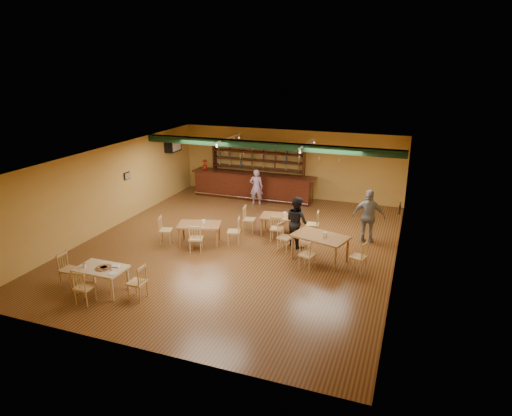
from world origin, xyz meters
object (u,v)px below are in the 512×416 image
at_px(bar_counter, 253,186).
at_px(patron_right_a, 297,222).
at_px(near_table, 102,279).
at_px(dining_table_c, 200,234).
at_px(patron_bar, 256,187).
at_px(dining_table_b, 280,225).
at_px(dining_table_d, 320,248).

xyz_separation_m(bar_counter, patron_right_a, (3.23, -4.55, 0.28)).
height_order(bar_counter, near_table, bar_counter).
xyz_separation_m(dining_table_c, patron_bar, (0.31, 4.67, 0.42)).
relative_size(bar_counter, patron_right_a, 3.31).
bearing_deg(dining_table_b, near_table, -126.70).
distance_m(dining_table_b, near_table, 6.44).
bearing_deg(dining_table_d, dining_table_c, -162.72).
height_order(bar_counter, patron_right_a, patron_right_a).
height_order(dining_table_d, near_table, dining_table_d).
height_order(bar_counter, patron_bar, patron_bar).
distance_m(dining_table_b, dining_table_d, 2.45).
xyz_separation_m(bar_counter, patron_bar, (0.46, -0.83, 0.20)).
bearing_deg(dining_table_d, patron_bar, 145.49).
distance_m(bar_counter, dining_table_b, 4.47).
bearing_deg(dining_table_c, dining_table_d, -16.15).
xyz_separation_m(dining_table_d, patron_bar, (-3.75, 4.61, 0.36)).
xyz_separation_m(dining_table_c, near_table, (-0.93, -3.83, -0.00)).
bearing_deg(near_table, dining_table_b, 60.10).
distance_m(near_table, patron_right_a, 6.26).
xyz_separation_m(dining_table_c, dining_table_d, (4.06, 0.06, 0.06)).
distance_m(dining_table_c, dining_table_d, 4.06).
height_order(dining_table_b, patron_bar, patron_bar).
distance_m(dining_table_d, near_table, 6.33).
bearing_deg(dining_table_d, patron_right_a, 154.33).
bearing_deg(near_table, patron_right_a, 50.02).
bearing_deg(patron_bar, near_table, 68.82).
relative_size(near_table, patron_bar, 0.84).
distance_m(bar_counter, patron_bar, 0.97).
relative_size(dining_table_b, patron_bar, 0.89).
xyz_separation_m(bar_counter, dining_table_c, (0.15, -5.50, -0.22)).
bearing_deg(bar_counter, patron_right_a, -54.64).
bearing_deg(patron_right_a, dining_table_d, 175.35).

